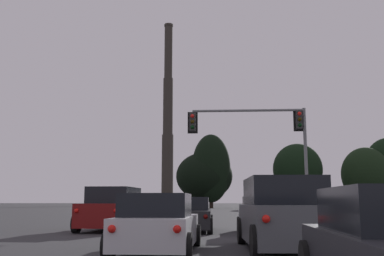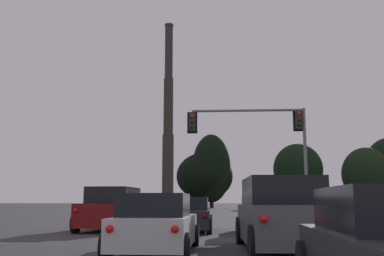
# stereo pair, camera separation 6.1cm
# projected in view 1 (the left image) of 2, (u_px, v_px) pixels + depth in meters

# --- Properties ---
(suv_right_lane_second) EXTENTS (2.24, 4.96, 1.86)m
(suv_right_lane_second) POSITION_uv_depth(u_px,v_px,m) (284.00, 215.00, 11.55)
(suv_right_lane_second) COLOR #4C4F54
(suv_right_lane_second) RESTS_ON ground_plane
(suv_left_lane_front) EXTENTS (2.31, 4.98, 1.86)m
(suv_left_lane_front) POSITION_uv_depth(u_px,v_px,m) (114.00, 209.00, 19.66)
(suv_left_lane_front) COLOR maroon
(suv_left_lane_front) RESTS_ON ground_plane
(hatchback_center_lane_second) EXTENTS (1.96, 4.13, 1.44)m
(hatchback_center_lane_second) POSITION_uv_depth(u_px,v_px,m) (158.00, 225.00, 11.13)
(hatchback_center_lane_second) COLOR silver
(hatchback_center_lane_second) RESTS_ON ground_plane
(hatchback_right_lane_front) EXTENTS (1.96, 4.13, 1.44)m
(hatchback_right_lane_front) POSITION_uv_depth(u_px,v_px,m) (264.00, 216.00, 17.48)
(hatchback_right_lane_front) COLOR silver
(hatchback_right_lane_front) RESTS_ON ground_plane
(sedan_center_lane_front) EXTENTS (2.04, 4.73, 1.43)m
(sedan_center_lane_front) POSITION_uv_depth(u_px,v_px,m) (190.00, 215.00, 19.18)
(sedan_center_lane_front) COLOR black
(sedan_center_lane_front) RESTS_ON ground_plane
(traffic_light_overhead_right) EXTENTS (6.79, 0.50, 6.44)m
(traffic_light_overhead_right) POSITION_uv_depth(u_px,v_px,m) (266.00, 134.00, 25.20)
(traffic_light_overhead_right) COLOR slate
(traffic_light_overhead_right) RESTS_ON ground_plane
(smokestack) EXTENTS (6.32, 6.32, 64.06)m
(smokestack) POSITION_uv_depth(u_px,v_px,m) (168.00, 132.00, 155.01)
(smokestack) COLOR #2B2722
(smokestack) RESTS_ON ground_plane
(treeline_left_mid) EXTENTS (10.46, 9.42, 10.24)m
(treeline_left_mid) POSITION_uv_depth(u_px,v_px,m) (204.00, 176.00, 83.17)
(treeline_left_mid) COLOR black
(treeline_left_mid) RESTS_ON ground_plane
(treeline_center_right) EXTENTS (7.06, 6.35, 13.49)m
(treeline_center_right) POSITION_uv_depth(u_px,v_px,m) (211.00, 168.00, 82.12)
(treeline_center_right) COLOR black
(treeline_center_right) RESTS_ON ground_plane
(treeline_center_left) EXTENTS (9.09, 8.18, 11.88)m
(treeline_center_left) POSITION_uv_depth(u_px,v_px,m) (298.00, 169.00, 83.20)
(treeline_center_left) COLOR black
(treeline_center_left) RESTS_ON ground_plane
(treeline_far_right) EXTENTS (8.99, 8.09, 11.26)m
(treeline_far_right) POSITION_uv_depth(u_px,v_px,m) (366.00, 174.00, 83.49)
(treeline_far_right) COLOR black
(treeline_far_right) RESTS_ON ground_plane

